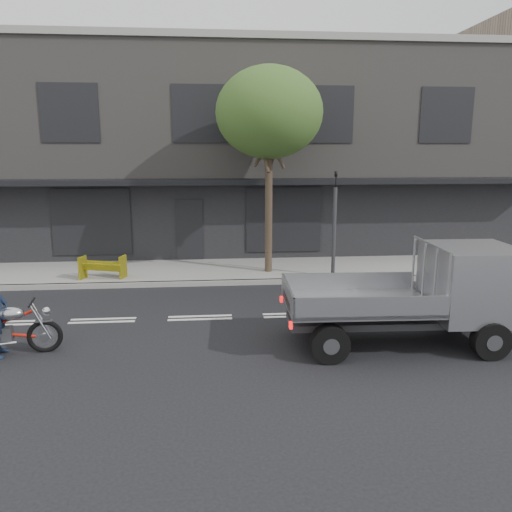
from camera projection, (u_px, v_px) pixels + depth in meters
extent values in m
plane|color=black|center=(200.00, 318.00, 12.54)|extent=(80.00, 80.00, 0.00)
cube|color=gray|center=(203.00, 271.00, 17.11)|extent=(32.00, 3.20, 0.15)
cube|color=gray|center=(202.00, 283.00, 15.55)|extent=(32.00, 0.20, 0.15)
cube|color=slate|center=(204.00, 153.00, 22.73)|extent=(26.00, 10.00, 8.00)
cylinder|color=#382B21|center=(269.00, 217.00, 16.41)|extent=(0.24, 0.24, 4.00)
ellipsoid|color=#385821|center=(269.00, 113.00, 15.73)|extent=(3.40, 3.40, 2.89)
cylinder|color=#2D2D30|center=(334.00, 235.00, 15.85)|extent=(0.12, 0.12, 3.00)
imported|color=black|center=(336.00, 179.00, 15.49)|extent=(0.08, 0.10, 0.50)
torus|color=black|center=(45.00, 336.00, 10.37)|extent=(0.72, 0.21, 0.71)
cube|color=#2D2D30|center=(3.00, 334.00, 10.16)|extent=(0.40, 0.30, 0.29)
ellipsoid|color=#A9AAAE|center=(10.00, 314.00, 10.11)|extent=(0.62, 0.41, 0.29)
cylinder|color=black|center=(32.00, 302.00, 10.17)|extent=(0.14, 0.63, 0.04)
cylinder|color=black|center=(330.00, 344.00, 9.82)|extent=(0.78, 0.31, 0.78)
cylinder|color=black|center=(315.00, 316.00, 11.51)|extent=(0.78, 0.31, 0.78)
cylinder|color=black|center=(491.00, 341.00, 10.00)|extent=(0.78, 0.31, 0.78)
cylinder|color=black|center=(453.00, 313.00, 11.69)|extent=(0.78, 0.31, 0.78)
cube|color=#2D2D30|center=(397.00, 320.00, 10.72)|extent=(4.72, 1.17, 0.14)
cube|color=#9D9DA1|center=(472.00, 282.00, 10.64)|extent=(1.79, 1.89, 1.53)
cube|color=black|center=(474.00, 262.00, 10.55)|extent=(1.58, 1.78, 0.56)
cube|color=#9A9A9E|center=(358.00, 304.00, 10.59)|extent=(3.12, 2.08, 0.10)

